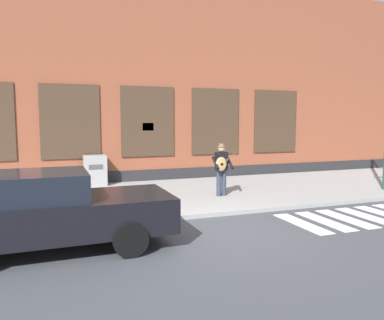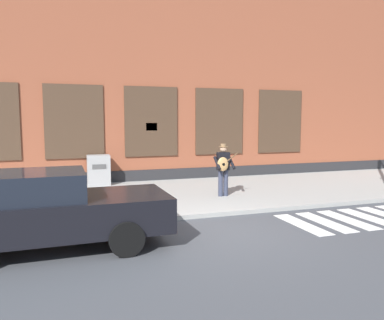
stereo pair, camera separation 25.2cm
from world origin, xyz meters
The scene contains 6 objects.
ground_plane centered at (0.00, 0.00, 0.00)m, with size 160.00×160.00×0.00m, color #424449.
sidewalk centered at (0.00, 4.09, 0.06)m, with size 28.00×5.72×0.12m.
building_backdrop centered at (0.00, 8.94, 4.09)m, with size 28.00×4.06×8.19m.
red_car centered at (-3.58, 0.01, 0.77)m, with size 4.63×2.04×1.53m.
busker centered at (1.47, 3.16, 1.06)m, with size 0.71×0.53×1.66m.
utility_box centered at (-2.10, 6.50, 0.67)m, with size 0.81×0.60×1.11m.
Camera 1 is at (-3.38, -7.50, 2.50)m, focal length 35.00 mm.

